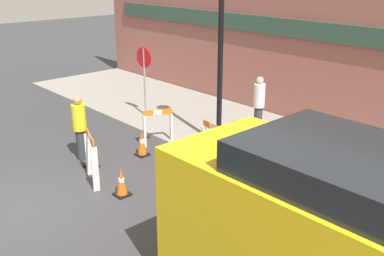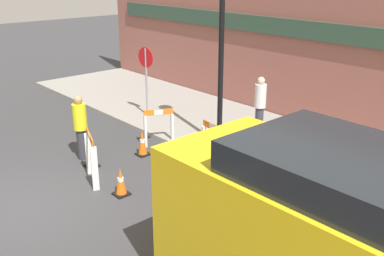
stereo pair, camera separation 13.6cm
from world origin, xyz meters
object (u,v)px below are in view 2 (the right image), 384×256
Objects in this scene: stop_sign at (146,70)px; person_worker at (80,125)px; streetlamp_post at (222,13)px; person_pedestrian at (260,104)px; work_van at (345,249)px.

person_worker is at bearing 106.90° from stop_sign.
person_worker is at bearing -121.52° from streetlamp_post.
streetlamp_post reaches higher than person_worker.
stop_sign is 3.62m from person_pedestrian.
person_pedestrian is at bearing 37.94° from person_worker.
person_worker is (1.36, -2.96, -0.68)m from stop_sign.
person_pedestrian is at bearing -166.16° from stop_sign.
stop_sign is at bearing 158.30° from work_van.
stop_sign reaches higher than person_worker.
person_worker is 4.71m from person_pedestrian.
streetlamp_post is 3.68m from stop_sign.
work_van is at bearing -31.07° from person_worker.
person_worker is at bearing 71.27° from person_pedestrian.
person_pedestrian is at bearing 138.13° from work_van.
person_worker is 1.01× the size of person_pedestrian.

